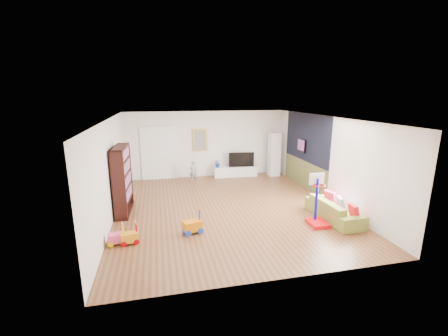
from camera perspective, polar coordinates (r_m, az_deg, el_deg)
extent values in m
cube|color=brown|center=(9.18, 0.55, -7.57)|extent=(6.50, 7.50, 0.00)
cube|color=white|center=(8.57, 0.59, 9.48)|extent=(6.50, 7.50, 0.00)
cube|color=silver|center=(12.39, -3.40, 4.53)|extent=(6.50, 0.00, 2.70)
cube|color=white|center=(5.36, 9.86, -8.35)|extent=(6.50, 0.00, 2.70)
cube|color=white|center=(8.65, -20.87, -0.47)|extent=(0.00, 7.50, 2.70)
cube|color=silver|center=(10.02, 18.99, 1.55)|extent=(0.00, 7.50, 2.70)
cube|color=black|center=(11.12, 15.39, 5.59)|extent=(0.01, 3.20, 1.70)
cube|color=brown|center=(11.38, 14.96, -1.14)|extent=(0.01, 3.20, 1.00)
cube|color=white|center=(12.25, -12.17, 2.71)|extent=(1.45, 0.06, 2.10)
cube|color=gold|center=(12.28, -4.54, 5.37)|extent=(0.62, 0.06, 0.92)
cube|color=#7F3F8C|center=(11.31, 14.53, 4.24)|extent=(0.04, 0.56, 0.46)
cube|color=silver|center=(12.56, 2.15, -0.64)|extent=(1.82, 0.52, 0.42)
cube|color=silver|center=(12.71, 9.54, 2.60)|extent=(0.43, 0.43, 1.83)
cube|color=black|center=(9.01, -18.77, -2.21)|extent=(0.42, 1.35, 1.95)
imported|color=olive|center=(8.85, 20.24, -7.42)|extent=(0.80, 1.90, 0.55)
cube|color=red|center=(8.16, 17.72, -5.92)|extent=(0.48, 0.58, 1.37)
cube|color=orange|center=(7.34, -17.62, -11.82)|extent=(0.42, 0.30, 0.51)
cube|color=#CC7107|center=(7.53, -6.04, -10.15)|extent=(0.51, 0.39, 0.61)
cube|color=#EF4B83|center=(7.42, -19.91, -11.80)|extent=(0.40, 0.29, 0.49)
imported|color=gray|center=(11.77, -5.91, -0.63)|extent=(0.33, 0.24, 0.85)
imported|color=black|center=(12.52, 3.26, 1.71)|extent=(1.06, 0.25, 0.61)
imported|color=navy|center=(12.32, -1.22, 0.94)|extent=(0.36, 0.33, 0.36)
cube|color=red|center=(8.46, 23.47, -7.56)|extent=(0.14, 0.38, 0.38)
cube|color=silver|center=(8.91, 21.35, -6.28)|extent=(0.20, 0.38, 0.37)
cube|color=#C8214D|center=(9.33, 19.57, -5.23)|extent=(0.20, 0.39, 0.38)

